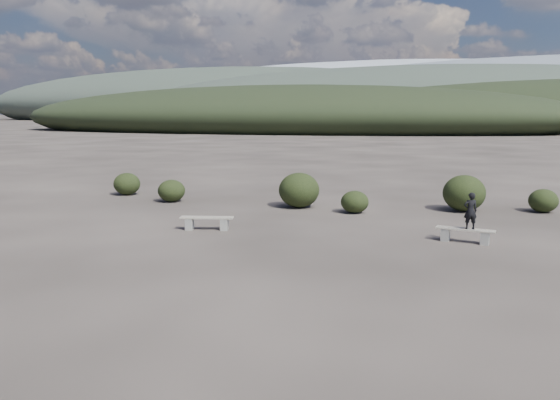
% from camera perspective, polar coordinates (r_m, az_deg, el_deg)
% --- Properties ---
extents(ground, '(1200.00, 1200.00, 0.00)m').
position_cam_1_polar(ground, '(12.69, -2.20, -7.44)').
color(ground, '#2A2421').
rests_on(ground, ground).
extents(bench_left, '(1.68, 0.70, 0.41)m').
position_cam_1_polar(bench_left, '(17.12, -7.65, -2.29)').
color(bench_left, slate).
rests_on(bench_left, ground).
extents(bench_right, '(1.62, 0.60, 0.40)m').
position_cam_1_polar(bench_right, '(16.19, 18.77, -3.40)').
color(bench_right, slate).
rests_on(bench_right, ground).
extents(seated_person, '(0.43, 0.35, 1.04)m').
position_cam_1_polar(seated_person, '(16.05, 19.28, -1.07)').
color(seated_person, black).
rests_on(seated_person, bench_right).
extents(shrub_a, '(1.10, 1.10, 0.90)m').
position_cam_1_polar(shrub_a, '(22.70, -11.27, 0.95)').
color(shrub_a, black).
rests_on(shrub_a, ground).
extents(shrub_b, '(1.56, 1.56, 1.34)m').
position_cam_1_polar(shrub_b, '(20.93, 2.00, 1.04)').
color(shrub_b, black).
rests_on(shrub_b, ground).
extents(shrub_c, '(1.01, 1.01, 0.81)m').
position_cam_1_polar(shrub_c, '(19.98, 7.82, -0.19)').
color(shrub_c, black).
rests_on(shrub_c, ground).
extents(shrub_d, '(1.54, 1.54, 1.34)m').
position_cam_1_polar(shrub_d, '(21.24, 18.68, 0.69)').
color(shrub_d, black).
rests_on(shrub_d, ground).
extents(shrub_e, '(1.03, 1.03, 0.86)m').
position_cam_1_polar(shrub_e, '(22.10, 25.81, -0.07)').
color(shrub_e, black).
rests_on(shrub_e, ground).
extents(shrub_f, '(1.16, 1.16, 0.98)m').
position_cam_1_polar(shrub_f, '(25.05, -15.71, 1.63)').
color(shrub_f, black).
rests_on(shrub_f, ground).
extents(mountain_ridges, '(500.00, 400.00, 56.00)m').
position_cam_1_polar(mountain_ridges, '(350.87, 14.27, 10.07)').
color(mountain_ridges, black).
rests_on(mountain_ridges, ground).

